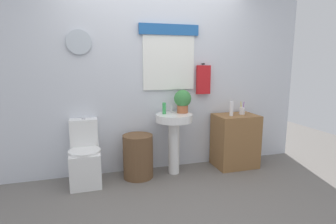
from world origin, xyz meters
name	(u,v)px	position (x,y,z in m)	size (l,w,h in m)	color
ground_plane	(182,205)	(0.00, 0.00, 0.00)	(8.00, 8.00, 0.00)	slate
back_wall	(155,76)	(0.00, 1.15, 1.31)	(4.40, 0.18, 2.60)	silver
toilet	(85,159)	(-0.97, 0.88, 0.30)	(0.38, 0.51, 0.80)	white
laundry_hamper	(138,156)	(-0.31, 0.85, 0.28)	(0.39, 0.39, 0.57)	brown
pedestal_sink	(174,130)	(0.18, 0.85, 0.60)	(0.48, 0.48, 0.82)	white
faucet	(171,109)	(0.18, 0.97, 0.87)	(0.03, 0.03, 0.10)	silver
wooden_cabinet	(235,141)	(1.10, 0.85, 0.38)	(0.59, 0.44, 0.76)	olive
soap_bottle	(164,108)	(0.06, 0.90, 0.89)	(0.05, 0.05, 0.15)	green
potted_plant	(183,100)	(0.32, 0.91, 0.99)	(0.23, 0.23, 0.31)	#AD5B38
lotion_bottle	(231,108)	(1.00, 0.81, 0.86)	(0.05, 0.05, 0.21)	white
toothbrush_cup	(242,111)	(1.21, 0.87, 0.81)	(0.08, 0.08, 0.19)	silver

